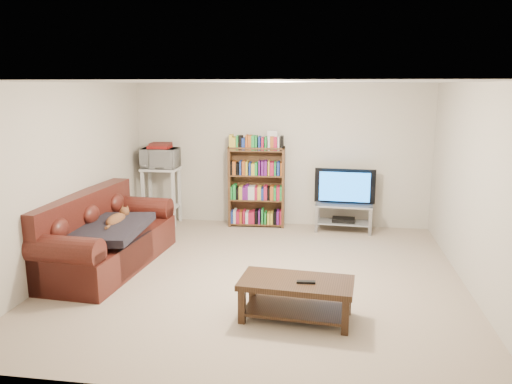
% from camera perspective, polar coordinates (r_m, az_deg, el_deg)
% --- Properties ---
extents(floor, '(5.00, 5.00, 0.00)m').
position_cam_1_polar(floor, '(6.39, 0.36, -9.58)').
color(floor, tan).
rests_on(floor, ground).
extents(ceiling, '(5.00, 5.00, 0.00)m').
position_cam_1_polar(ceiling, '(5.94, 0.39, 12.48)').
color(ceiling, white).
rests_on(ceiling, ground).
extents(wall_back, '(5.00, 0.00, 5.00)m').
position_cam_1_polar(wall_back, '(8.50, 2.79, 4.24)').
color(wall_back, beige).
rests_on(wall_back, ground).
extents(wall_front, '(5.00, 0.00, 5.00)m').
position_cam_1_polar(wall_front, '(3.67, -5.25, -6.40)').
color(wall_front, beige).
rests_on(wall_front, ground).
extents(wall_left, '(0.00, 5.00, 5.00)m').
position_cam_1_polar(wall_left, '(6.86, -20.77, 1.57)').
color(wall_left, beige).
rests_on(wall_left, ground).
extents(wall_right, '(0.00, 5.00, 5.00)m').
position_cam_1_polar(wall_right, '(6.21, 23.83, 0.29)').
color(wall_right, beige).
rests_on(wall_right, ground).
extents(sofa, '(1.13, 2.33, 0.97)m').
position_cam_1_polar(sofa, '(6.95, -17.17, -5.38)').
color(sofa, '#451711').
rests_on(sofa, floor).
extents(blanket, '(0.89, 1.15, 0.19)m').
position_cam_1_polar(blanket, '(6.67, -16.53, -4.05)').
color(blanket, black).
rests_on(blanket, sofa).
extents(cat, '(0.29, 0.63, 0.19)m').
position_cam_1_polar(cat, '(6.83, -15.73, -3.11)').
color(cat, brown).
rests_on(cat, sofa).
extents(coffee_table, '(1.19, 0.67, 0.42)m').
position_cam_1_polar(coffee_table, '(5.22, 4.62, -11.31)').
color(coffee_table, black).
rests_on(coffee_table, floor).
extents(remote, '(0.19, 0.06, 0.02)m').
position_cam_1_polar(remote, '(5.10, 5.73, -10.20)').
color(remote, black).
rests_on(remote, coffee_table).
extents(tv_stand, '(0.94, 0.47, 0.46)m').
position_cam_1_polar(tv_stand, '(8.32, 9.99, -2.34)').
color(tv_stand, '#999EA3').
rests_on(tv_stand, floor).
extents(television, '(0.99, 0.19, 0.57)m').
position_cam_1_polar(television, '(8.22, 10.10, 0.57)').
color(television, black).
rests_on(television, tv_stand).
extents(dvd_player, '(0.38, 0.28, 0.06)m').
position_cam_1_polar(dvd_player, '(8.35, 9.96, -3.15)').
color(dvd_player, black).
rests_on(dvd_player, tv_stand).
extents(bookshelf, '(0.96, 0.34, 1.36)m').
position_cam_1_polar(bookshelf, '(8.43, 0.07, 0.74)').
color(bookshelf, '#4F321B').
rests_on(bookshelf, floor).
extents(shelf_clutter, '(0.69, 0.24, 0.28)m').
position_cam_1_polar(shelf_clutter, '(8.32, 0.76, 5.91)').
color(shelf_clutter, silver).
rests_on(shelf_clutter, bookshelf).
extents(microwave_stand, '(0.62, 0.45, 0.98)m').
position_cam_1_polar(microwave_stand, '(8.75, -10.75, 0.46)').
color(microwave_stand, silver).
rests_on(microwave_stand, floor).
extents(microwave, '(0.61, 0.42, 0.33)m').
position_cam_1_polar(microwave, '(8.66, -10.89, 3.84)').
color(microwave, silver).
rests_on(microwave, microwave_stand).
extents(game_boxes, '(0.36, 0.32, 0.05)m').
position_cam_1_polar(game_boxes, '(8.64, -10.94, 5.10)').
color(game_boxes, maroon).
rests_on(game_boxes, microwave).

